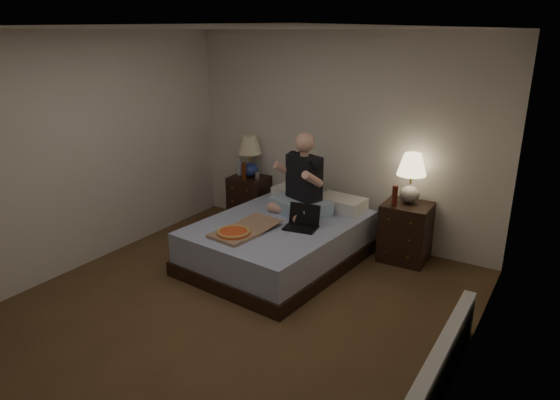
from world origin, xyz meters
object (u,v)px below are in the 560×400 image
Objects in this scene: lamp_left at (250,156)px; water_bottle at (240,166)px; bed at (279,242)px; beer_bottle_left at (244,171)px; person at (301,174)px; nightstand_right at (405,232)px; pizza_box at (233,233)px; lamp_right at (411,178)px; laptop at (301,218)px; beer_bottle_right at (395,196)px; soda_can at (257,175)px; radiator at (443,362)px; nightstand_left at (250,199)px.

lamp_left reaches higher than water_bottle.
beer_bottle_left reaches higher than bed.
beer_bottle_left is 1.14m from person.
nightstand_right is 1.19× the size of lamp_left.
lamp_left is 0.74× the size of pizza_box.
nightstand_right is at bearing -80.50° from lamp_right.
laptop is 0.45× the size of pizza_box.
pizza_box is at bearing -58.25° from beer_bottle_left.
pizza_box is at bearing -83.38° from person.
lamp_left is at bearing 144.04° from bed.
water_bottle reaches higher than bed.
beer_bottle_right is at bearing -131.75° from nightstand_right.
lamp_right is 5.60× the size of soda_can.
person is at bearing 143.82° from radiator.
bed is at bearing 151.79° from radiator.
pizza_box is (0.83, -1.34, -0.22)m from beer_bottle_left.
nightstand_right reaches higher than bed.
laptop reaches higher than radiator.
soda_can is 0.06× the size of radiator.
lamp_right is at bearing 97.72° from nightstand_right.
soda_can is 0.29× the size of laptop.
person reaches higher than soda_can.
lamp_left reaches higher than pizza_box.
beer_bottle_left is at bearing -176.52° from lamp_right.
laptop is (0.30, -0.05, 0.36)m from bed.
soda_can is (0.31, -0.04, -0.07)m from water_bottle.
bed is at bearing -147.70° from beer_bottle_right.
lamp_right reaches higher than lamp_left.
pizza_box reaches higher than radiator.
water_bottle is (-0.16, -0.00, 0.44)m from nightstand_left.
nightstand_left is at bearing 135.57° from laptop.
laptop is (1.16, -0.88, -0.08)m from soda_can.
radiator is at bearing -31.38° from water_bottle.
laptop is (1.30, -0.93, -0.31)m from lamp_left.
bed is at bearing 81.17° from pizza_box.
person is at bearing -155.93° from lamp_right.
lamp_left reaches higher than beer_bottle_right.
radiator is (2.06, -1.50, -0.75)m from person.
soda_can is 1.93m from beer_bottle_right.
soda_can is at bearing 141.15° from bed.
nightstand_left is 1.13× the size of lamp_right.
water_bottle is 1.80m from pizza_box.
person is (1.07, -0.50, 0.63)m from nightstand_left.
person is at bearing -28.24° from nightstand_left.
bed is at bearing -41.06° from lamp_left.
lamp_right is 2.34m from water_bottle.
pizza_box is (1.00, -1.48, -0.23)m from water_bottle.
bed is at bearing -78.65° from person.
beer_bottle_left is at bearing 139.58° from laptop.
nightstand_right is at bearing 39.53° from bed.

